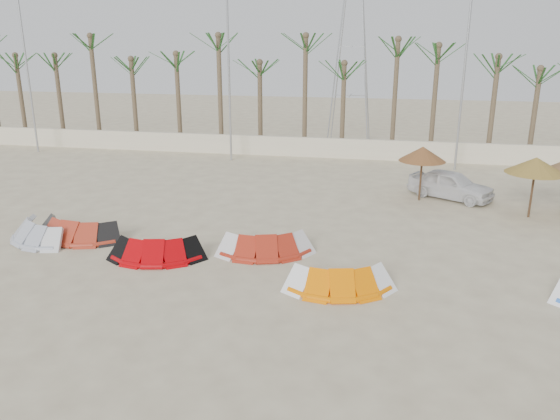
% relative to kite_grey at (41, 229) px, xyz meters
% --- Properties ---
extents(ground, '(120.00, 120.00, 0.00)m').
position_rel_kite_grey_xyz_m(ground, '(9.32, -4.44, -0.42)').
color(ground, beige).
rests_on(ground, ground).
extents(boundary_wall, '(60.00, 0.30, 1.30)m').
position_rel_kite_grey_xyz_m(boundary_wall, '(9.32, 17.56, 0.23)').
color(boundary_wall, beige).
rests_on(boundary_wall, ground).
extents(palm_line, '(52.00, 4.00, 7.70)m').
position_rel_kite_grey_xyz_m(palm_line, '(9.98, 19.06, 6.03)').
color(palm_line, brown).
rests_on(palm_line, ground).
extents(lamp_a, '(1.25, 0.14, 11.00)m').
position_rel_kite_grey_xyz_m(lamp_a, '(-10.65, 15.56, 5.35)').
color(lamp_a, '#A5A8AD').
rests_on(lamp_a, ground).
extents(lamp_b, '(1.25, 0.14, 11.00)m').
position_rel_kite_grey_xyz_m(lamp_b, '(3.35, 15.56, 5.35)').
color(lamp_b, '#A5A8AD').
rests_on(lamp_b, ground).
extents(lamp_c, '(1.25, 0.14, 11.00)m').
position_rel_kite_grey_xyz_m(lamp_c, '(17.35, 15.56, 5.35)').
color(lamp_c, '#A5A8AD').
rests_on(lamp_c, ground).
extents(pylon, '(3.00, 3.00, 14.00)m').
position_rel_kite_grey_xyz_m(pylon, '(10.32, 23.56, -0.42)').
color(pylon, '#A5A8AD').
rests_on(pylon, ground).
extents(kite_grey, '(3.59, 2.73, 0.90)m').
position_rel_kite_grey_xyz_m(kite_grey, '(0.00, 0.00, 0.00)').
color(kite_grey, '#A1A7B5').
rests_on(kite_grey, ground).
extents(kite_red_left, '(3.82, 1.89, 0.90)m').
position_rel_kite_grey_xyz_m(kite_red_left, '(1.38, 0.59, 0.00)').
color(kite_red_left, '#AD331D').
rests_on(kite_red_left, ground).
extents(kite_red_mid, '(3.57, 2.08, 0.90)m').
position_rel_kite_grey_xyz_m(kite_red_mid, '(5.33, -0.78, 0.00)').
color(kite_red_mid, '#AD0106').
rests_on(kite_red_mid, ground).
extents(kite_red_right, '(3.75, 2.35, 0.90)m').
position_rel_kite_grey_xyz_m(kite_red_right, '(9.06, 0.45, 0.00)').
color(kite_red_right, '#A52615').
rests_on(kite_red_right, ground).
extents(kite_orange, '(3.62, 2.15, 0.90)m').
position_rel_kite_grey_xyz_m(kite_orange, '(12.00, -2.06, 0.00)').
color(kite_orange, '#FF7600').
rests_on(kite_orange, ground).
extents(parasol_left, '(2.25, 2.25, 2.67)m').
position_rel_kite_grey_xyz_m(parasol_left, '(14.91, 8.47, 1.89)').
color(parasol_left, '#4C331E').
rests_on(parasol_left, ground).
extents(parasol_mid, '(2.53, 2.53, 2.71)m').
position_rel_kite_grey_xyz_m(parasol_mid, '(19.57, 6.70, 1.93)').
color(parasol_mid, '#4C331E').
rests_on(parasol_mid, ground).
extents(car, '(4.42, 3.51, 1.41)m').
position_rel_kite_grey_xyz_m(car, '(16.41, 9.09, 0.29)').
color(car, silver).
rests_on(car, ground).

